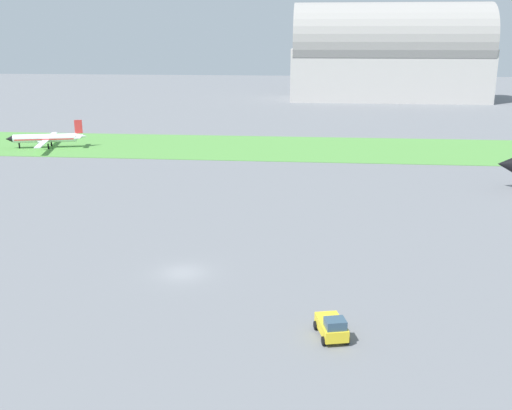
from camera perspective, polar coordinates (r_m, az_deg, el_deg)
ground_plane at (r=58.54m, az=-7.04°, el=-6.51°), size 600.00×600.00×0.00m
grass_taxiway_strip at (r=123.22m, az=-0.17°, el=5.59°), size 360.00×28.00×0.08m
airplane_taxiing_turboprop at (r=129.67m, az=-19.56°, el=6.11°), size 16.10×18.68×5.68m
pushback_tug_near_gate at (r=46.43m, az=7.34°, el=-11.56°), size 2.76×3.93×1.95m
hangar_distant at (r=220.39m, az=12.71°, el=13.98°), size 68.52×26.38×33.58m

